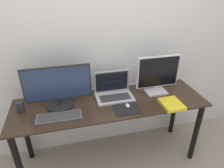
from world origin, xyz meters
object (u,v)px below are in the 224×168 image
object	(u,v)px
laptop	(113,91)
mug	(20,107)
mouse	(128,106)
monitor_left	(58,88)
keyboard	(59,117)
monitor_right	(158,75)
book	(172,104)

from	to	relation	value
laptop	mug	size ratio (longest dim) A/B	3.59
laptop	mouse	size ratio (longest dim) A/B	6.06
monitor_left	keyboard	xyz separation A→B (m)	(-0.02, -0.20, -0.19)
keyboard	mouse	distance (m)	0.63
monitor_left	laptop	size ratio (longest dim) A/B	1.63
monitor_right	mouse	size ratio (longest dim) A/B	7.19
mouse	mug	world-z (taller)	mug
monitor_right	mug	bearing A→B (deg)	-179.14
monitor_right	mug	size ratio (longest dim) A/B	4.27
monitor_right	laptop	size ratio (longest dim) A/B	1.19
monitor_right	laptop	distance (m)	0.48
laptop	mouse	bearing A→B (deg)	-72.17
monitor_left	laptop	xyz separation A→B (m)	(0.54, 0.05, -0.13)
monitor_right	mouse	xyz separation A→B (m)	(-0.38, -0.19, -0.19)
keyboard	book	bearing A→B (deg)	-3.47
laptop	book	bearing A→B (deg)	-31.77
keyboard	book	xyz separation A→B (m)	(1.05, -0.06, 0.01)
mug	book	bearing A→B (deg)	-9.83
monitor_left	keyboard	size ratio (longest dim) A/B	1.53
monitor_right	book	distance (m)	0.33
book	mug	xyz separation A→B (m)	(-1.38, 0.24, 0.04)
mouse	book	bearing A→B (deg)	-9.36
keyboard	mouse	xyz separation A→B (m)	(0.63, 0.01, 0.01)
mouse	book	distance (m)	0.43
monitor_left	keyboard	world-z (taller)	monitor_left
mouse	keyboard	bearing A→B (deg)	-179.49
laptop	book	size ratio (longest dim) A/B	1.63
monitor_left	monitor_right	distance (m)	0.99
monitor_left	keyboard	distance (m)	0.27
monitor_left	monitor_right	bearing A→B (deg)	0.01
laptop	book	world-z (taller)	laptop
mouse	monitor_left	bearing A→B (deg)	162.75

